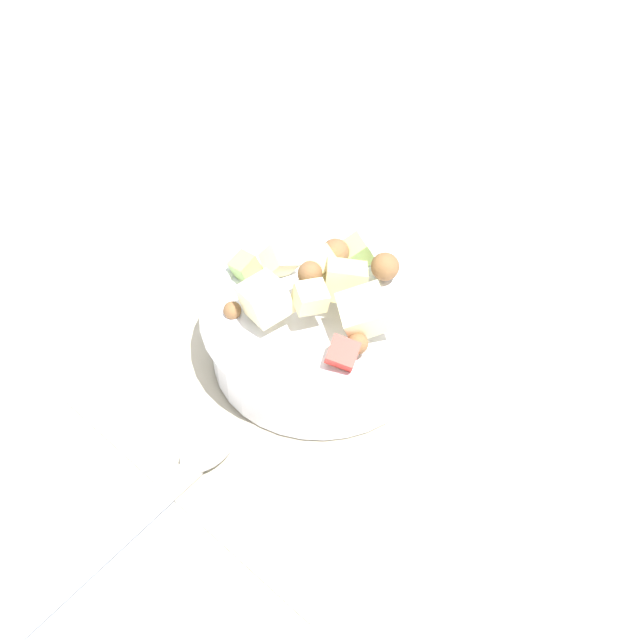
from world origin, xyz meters
TOP-DOWN VIEW (x-y plane):
  - ground_plane at (0.00, 0.00)m, footprint 2.40×2.40m
  - placemat at (0.00, 0.00)m, footprint 0.41×0.33m
  - salad_bowl at (-0.01, 0.01)m, footprint 0.22×0.22m
  - serving_spoon at (-0.21, -0.01)m, footprint 0.24×0.04m

SIDE VIEW (x-z plane):
  - ground_plane at x=0.00m, z-range 0.00..0.00m
  - placemat at x=0.00m, z-range 0.00..0.01m
  - serving_spoon at x=-0.21m, z-range 0.00..0.02m
  - salad_bowl at x=-0.01m, z-range -0.01..0.10m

